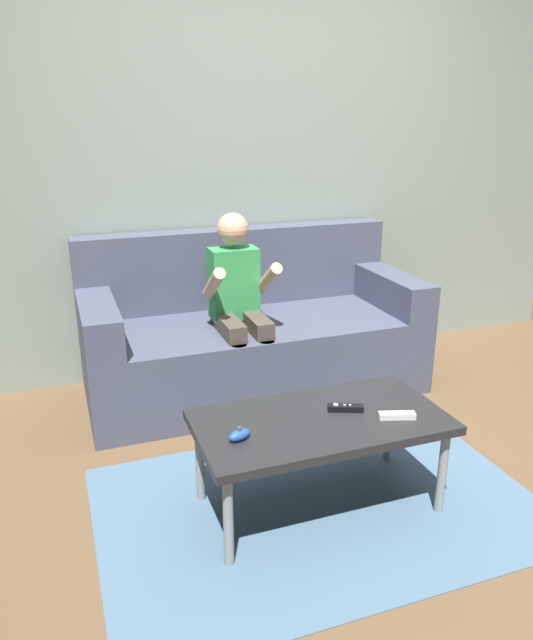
% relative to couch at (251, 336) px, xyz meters
% --- Properties ---
extents(ground_plane, '(8.72, 8.72, 0.00)m').
position_rel_couch_xyz_m(ground_plane, '(0.22, -1.31, -0.31)').
color(ground_plane, brown).
extents(wall_back, '(4.36, 0.05, 2.50)m').
position_rel_couch_xyz_m(wall_back, '(0.22, 0.39, 0.94)').
color(wall_back, gray).
rests_on(wall_back, ground).
extents(couch, '(1.86, 0.80, 0.88)m').
position_rel_couch_xyz_m(couch, '(0.00, 0.00, 0.00)').
color(couch, '#474C60').
rests_on(couch, ground).
extents(person_seated_on_couch, '(0.35, 0.43, 1.03)m').
position_rel_couch_xyz_m(person_seated_on_couch, '(-0.13, -0.19, 0.28)').
color(person_seated_on_couch, '#4C4238').
rests_on(person_seated_on_couch, ground).
extents(coffee_table, '(0.97, 0.50, 0.40)m').
position_rel_couch_xyz_m(coffee_table, '(-0.11, -1.18, 0.05)').
color(coffee_table, '#232326').
rests_on(coffee_table, ground).
extents(area_rug, '(1.75, 1.16, 0.01)m').
position_rel_couch_xyz_m(area_rug, '(-0.11, -1.18, -0.30)').
color(area_rug, slate).
rests_on(area_rug, ground).
extents(game_remote_white_near_edge, '(0.14, 0.08, 0.03)m').
position_rel_couch_xyz_m(game_remote_white_near_edge, '(0.16, -1.29, 0.10)').
color(game_remote_white_near_edge, white).
rests_on(game_remote_white_near_edge, coffee_table).
extents(nunchuk_blue, '(0.10, 0.07, 0.05)m').
position_rel_couch_xyz_m(nunchuk_blue, '(-0.46, -1.23, 0.11)').
color(nunchuk_blue, blue).
rests_on(nunchuk_blue, coffee_table).
extents(game_remote_black_far_corner, '(0.14, 0.09, 0.03)m').
position_rel_couch_xyz_m(game_remote_black_far_corner, '(0.00, -1.16, 0.10)').
color(game_remote_black_far_corner, black).
rests_on(game_remote_black_far_corner, coffee_table).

